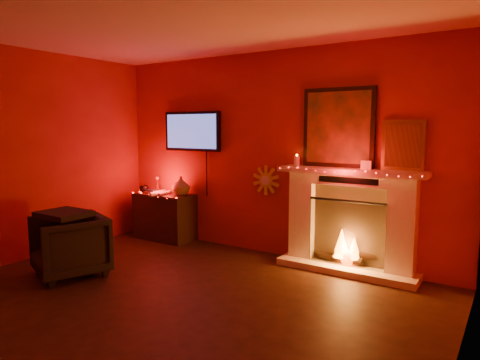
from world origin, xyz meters
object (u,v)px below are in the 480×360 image
object	(u,v)px
fireplace	(349,211)
sunburst_clock	(266,180)
tv	(192,132)
console_table	(165,214)
armchair	(70,246)

from	to	relation	value
fireplace	sunburst_clock	xyz separation A→B (m)	(-1.19, 0.09, 0.28)
fireplace	tv	world-z (taller)	fireplace
sunburst_clock	console_table	size ratio (longest dim) A/B	0.41
sunburst_clock	armchair	distance (m)	2.57
fireplace	console_table	bearing A→B (deg)	-177.42
tv	armchair	bearing A→B (deg)	-95.58
console_table	armchair	bearing A→B (deg)	-83.78
armchair	tv	bearing A→B (deg)	105.32
sunburst_clock	armchair	bearing A→B (deg)	-125.44
tv	console_table	distance (m)	1.33
fireplace	sunburst_clock	world-z (taller)	fireplace
fireplace	console_table	distance (m)	2.86
tv	sunburst_clock	world-z (taller)	tv
fireplace	armchair	size ratio (longest dim) A/B	2.82
sunburst_clock	console_table	xyz separation A→B (m)	(-1.64, -0.22, -0.61)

